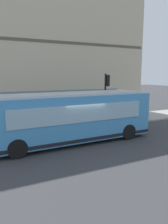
{
  "coord_description": "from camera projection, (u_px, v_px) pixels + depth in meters",
  "views": [
    {
      "loc": [
        -11.85,
        5.51,
        4.15
      ],
      "look_at": [
        2.32,
        -1.52,
        1.44
      ],
      "focal_mm": 35.08,
      "sensor_mm": 36.0,
      "label": 1
    }
  ],
  "objects": [
    {
      "name": "fire_hydrant",
      "position": [
        137.0,
        115.0,
        19.73
      ],
      "size": [
        0.35,
        0.35,
        0.74
      ],
      "color": "gold",
      "rests_on": "sidewalk_curb"
    },
    {
      "name": "newspaper_vending_box",
      "position": [
        107.0,
        113.0,
        20.45
      ],
      "size": [
        0.44,
        0.42,
        0.9
      ],
      "color": "#197233",
      "rests_on": "sidewalk_curb"
    },
    {
      "name": "city_bus_nearside",
      "position": [
        73.0,
        118.0,
        13.4
      ],
      "size": [
        2.79,
        10.1,
        3.07
      ],
      "color": "#3F8CC6",
      "rests_on": "ground"
    },
    {
      "name": "ground",
      "position": [
        79.0,
        142.0,
        13.58
      ],
      "size": [
        120.0,
        120.0,
        0.0
      ],
      "primitive_type": "plane",
      "color": "#38383A"
    },
    {
      "name": "sidewalk_curb",
      "position": [
        55.0,
        126.0,
        17.48
      ],
      "size": [
        3.67,
        40.0,
        0.15
      ],
      "primitive_type": "cube",
      "color": "#9E9991",
      "rests_on": "ground"
    },
    {
      "name": "traffic_light_near_corner",
      "position": [
        107.0,
        89.0,
        17.48
      ],
      "size": [
        0.32,
        0.49,
        4.09
      ],
      "color": "black",
      "rests_on": "sidewalk_curb"
    },
    {
      "name": "pedestrian_near_hydrant",
      "position": [
        129.0,
        107.0,
        20.83
      ],
      "size": [
        0.32,
        0.32,
        1.74
      ],
      "color": "#B23338",
      "rests_on": "sidewalk_curb"
    },
    {
      "name": "building_corner",
      "position": [
        34.0,
        53.0,
        21.72
      ],
      "size": [
        8.35,
        20.38,
        12.48
      ],
      "color": "beige",
      "rests_on": "ground"
    },
    {
      "name": "pedestrian_near_building_entrance",
      "position": [
        60.0,
        114.0,
        16.98
      ],
      "size": [
        0.32,
        0.32,
        1.68
      ],
      "color": "#B23338",
      "rests_on": "sidewalk_curb"
    }
  ]
}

